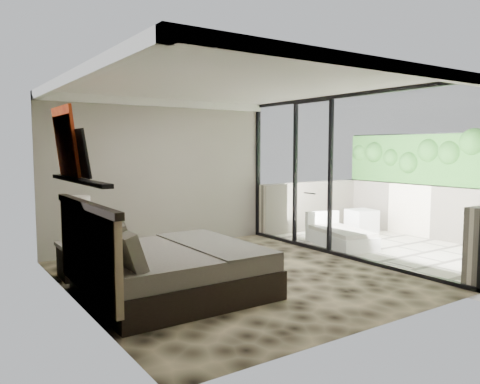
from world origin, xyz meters
TOP-DOWN VIEW (x-y plane):
  - floor at (0.00, 0.00)m, footprint 5.00×5.00m
  - ceiling at (0.00, 0.00)m, footprint 4.50×5.00m
  - back_wall at (0.00, 2.49)m, footprint 4.50×0.02m
  - left_wall at (-2.24, 0.00)m, footprint 0.02×5.00m
  - glass_wall at (2.25, 0.00)m, footprint 0.08×5.00m
  - terrace_slab at (3.75, 0.00)m, footprint 3.00×5.00m
  - parapet_far at (5.10, 0.00)m, footprint 0.30×5.00m
  - foliage_hedge at (5.10, 0.00)m, footprint 0.36×4.60m
  - picture_ledge at (-2.18, 0.10)m, footprint 0.12×2.20m
  - bed at (-1.22, -0.26)m, footprint 2.20×2.13m
  - nightstand at (-1.92, 1.21)m, footprint 0.68×0.68m
  - table_lamp at (-1.90, 1.25)m, footprint 0.37×0.37m
  - abstract_canvas at (-2.19, 0.60)m, footprint 0.13×0.90m
  - framed_print at (-2.14, 0.11)m, footprint 0.11×0.50m
  - ottoman at (4.17, 1.24)m, footprint 0.64×0.64m
  - lounger at (2.91, 0.69)m, footprint 1.06×1.62m

SIDE VIEW (x-z plane):
  - terrace_slab at x=3.75m, z-range -0.12..0.00m
  - floor at x=0.00m, z-range 0.00..0.00m
  - lounger at x=2.91m, z-range -0.11..0.47m
  - ottoman at x=4.17m, z-range 0.00..0.54m
  - nightstand at x=-1.92m, z-range 0.00..0.56m
  - bed at x=-1.22m, z-range -0.25..0.96m
  - parapet_far at x=5.10m, z-range 0.00..1.10m
  - table_lamp at x=-1.90m, z-range 0.61..1.29m
  - back_wall at x=0.00m, z-range 0.00..2.80m
  - left_wall at x=-2.24m, z-range 0.00..2.80m
  - glass_wall at x=2.25m, z-range 0.00..2.80m
  - picture_ledge at x=-2.18m, z-range 1.48..1.52m
  - foliage_hedge at x=5.10m, z-range 1.10..2.20m
  - framed_print at x=-2.14m, z-range 1.53..2.12m
  - abstract_canvas at x=-2.19m, z-range 1.53..2.42m
  - ceiling at x=0.00m, z-range 2.78..2.80m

